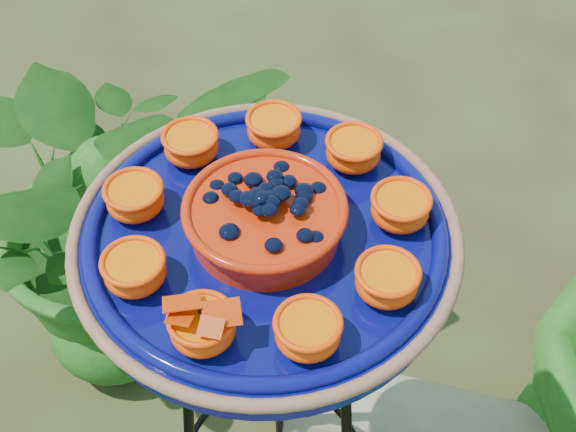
% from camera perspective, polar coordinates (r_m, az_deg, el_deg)
% --- Properties ---
extents(tripod_stand, '(0.44, 0.44, 0.99)m').
position_cam_1_polar(tripod_stand, '(1.43, -1.23, -12.70)').
color(tripod_stand, black).
rests_on(tripod_stand, ground).
extents(feeder_dish, '(0.61, 0.61, 0.12)m').
position_cam_1_polar(feeder_dish, '(1.07, -1.61, -1.28)').
color(feeder_dish, '#080B62').
rests_on(feeder_dish, tripod_stand).
extents(driftwood_log, '(0.63, 0.23, 0.21)m').
position_cam_1_polar(driftwood_log, '(1.99, 9.30, -14.36)').
color(driftwood_log, tan).
rests_on(driftwood_log, ground).
extents(shrub_back_left, '(1.06, 1.07, 0.90)m').
position_cam_1_polar(shrub_back_left, '(1.97, -12.55, 1.19)').
color(shrub_back_left, '#1B5115').
rests_on(shrub_back_left, ground).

